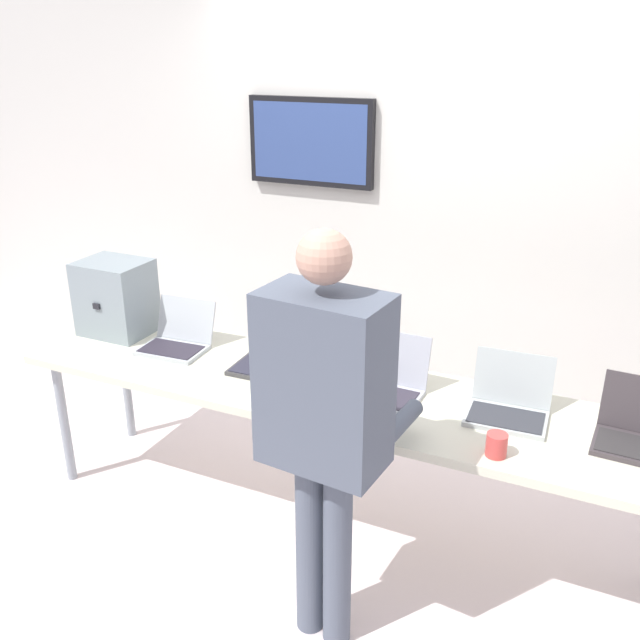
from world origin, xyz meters
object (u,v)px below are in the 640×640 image
(laptop_station_2, at_px, (382,380))
(person, at_px, (325,410))
(laptop_station_1, at_px, (278,354))
(laptop_station_3, at_px, (509,403))
(laptop_station_0, at_px, (177,338))
(equipment_box, at_px, (116,297))
(workbench, at_px, (334,397))
(coffee_mug, at_px, (497,445))

(laptop_station_2, xyz_separation_m, person, (0.03, -0.67, 0.20))
(laptop_station_1, relative_size, laptop_station_3, 1.13)
(laptop_station_0, bearing_deg, laptop_station_1, 3.29)
(laptop_station_2, distance_m, laptop_station_3, 0.56)
(laptop_station_1, bearing_deg, laptop_station_0, -176.71)
(laptop_station_1, relative_size, laptop_station_2, 1.02)
(laptop_station_1, distance_m, laptop_station_2, 0.55)
(equipment_box, distance_m, laptop_station_3, 2.10)
(laptop_station_1, xyz_separation_m, person, (0.58, -0.72, 0.19))
(laptop_station_3, bearing_deg, workbench, -173.76)
(laptop_station_1, bearing_deg, coffee_mug, -17.18)
(laptop_station_0, distance_m, coffee_mug, 1.72)
(laptop_station_3, height_order, person, person)
(equipment_box, relative_size, laptop_station_3, 1.16)
(equipment_box, xyz_separation_m, laptop_station_0, (0.42, -0.04, -0.15))
(laptop_station_1, height_order, laptop_station_3, laptop_station_1)
(laptop_station_0, distance_m, laptop_station_1, 0.57)
(laptop_station_2, distance_m, coffee_mug, 0.65)
(laptop_station_0, distance_m, laptop_station_3, 1.68)
(laptop_station_0, xyz_separation_m, laptop_station_2, (1.12, -0.01, 0.00))
(equipment_box, height_order, laptop_station_3, equipment_box)
(coffee_mug, bearing_deg, laptop_station_3, 92.99)
(laptop_station_0, height_order, laptop_station_2, laptop_station_2)
(laptop_station_1, distance_m, coffee_mug, 1.18)
(laptop_station_3, bearing_deg, equipment_box, 179.34)
(equipment_box, relative_size, person, 0.24)
(workbench, bearing_deg, laptop_station_3, 6.24)
(laptop_station_0, bearing_deg, person, -30.85)
(laptop_station_0, xyz_separation_m, laptop_station_3, (1.68, 0.02, 0.00))
(coffee_mug, bearing_deg, equipment_box, 170.38)
(equipment_box, xyz_separation_m, person, (1.57, -0.73, 0.05))
(person, bearing_deg, equipment_box, 155.03)
(laptop_station_2, height_order, coffee_mug, laptop_station_2)
(laptop_station_3, relative_size, coffee_mug, 3.73)
(equipment_box, bearing_deg, laptop_station_2, -2.13)
(laptop_station_1, bearing_deg, laptop_station_3, -0.70)
(person, xyz_separation_m, coffee_mug, (0.55, 0.37, -0.21))
(laptop_station_0, height_order, laptop_station_1, laptop_station_1)
(workbench, xyz_separation_m, person, (0.24, -0.62, 0.30))
(equipment_box, distance_m, laptop_station_1, 1.00)
(laptop_station_0, bearing_deg, coffee_mug, -10.52)
(laptop_station_1, distance_m, person, 0.94)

